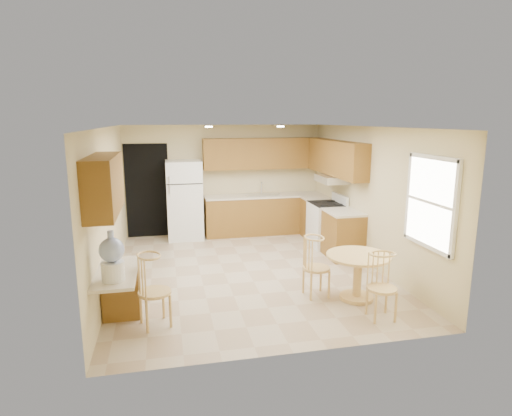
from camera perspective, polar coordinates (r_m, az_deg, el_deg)
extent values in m
plane|color=tan|center=(7.61, -1.12, -8.43)|extent=(5.50, 5.50, 0.00)
cube|color=white|center=(7.14, -1.20, 10.75)|extent=(4.50, 5.50, 0.02)
cube|color=#C7BC86|center=(9.95, -4.20, 3.80)|extent=(4.50, 0.02, 2.50)
cube|color=#C7BC86|center=(4.68, 5.34, -5.44)|extent=(4.50, 0.02, 2.50)
cube|color=#C7BC86|center=(7.20, -19.02, 0.08)|extent=(0.02, 5.50, 2.50)
cube|color=#C7BC86|center=(8.01, 14.86, 1.47)|extent=(0.02, 5.50, 2.50)
cube|color=black|center=(9.88, -14.28, 2.23)|extent=(0.90, 0.02, 2.10)
cube|color=brown|center=(9.97, 1.10, -0.92)|extent=(2.75, 0.60, 0.87)
cube|color=beige|center=(9.87, 1.11, 1.65)|extent=(2.75, 0.63, 0.04)
cube|color=brown|center=(9.71, 8.09, -1.38)|extent=(0.60, 0.59, 0.87)
cube|color=beige|center=(9.62, 8.17, 1.26)|extent=(0.63, 0.59, 0.04)
cube|color=brown|center=(8.41, 11.51, -3.58)|extent=(0.60, 0.80, 0.87)
cube|color=beige|center=(8.30, 11.64, -0.55)|extent=(0.63, 0.80, 0.04)
cube|color=brown|center=(9.88, 0.95, 7.27)|extent=(2.75, 0.33, 0.70)
cube|color=brown|center=(8.95, 10.60, 6.60)|extent=(0.33, 2.42, 0.70)
cube|color=brown|center=(5.51, -19.61, 2.95)|extent=(0.33, 1.40, 0.70)
cube|color=silver|center=(9.87, 0.97, 1.77)|extent=(0.78, 0.44, 0.01)
cube|color=silver|center=(8.93, 10.07, 3.83)|extent=(0.50, 0.76, 0.14)
cube|color=brown|center=(6.16, -17.52, -10.42)|extent=(0.48, 0.42, 0.72)
cube|color=beige|center=(5.67, -18.10, -8.20)|extent=(0.50, 1.20, 0.04)
cube|color=white|center=(6.39, 22.30, 0.70)|extent=(0.05, 1.00, 1.20)
cube|color=white|center=(6.30, 22.66, 6.24)|extent=(0.05, 1.10, 0.06)
cube|color=white|center=(6.52, 21.80, -4.65)|extent=(0.05, 1.10, 0.06)
cube|color=white|center=(5.96, 25.06, -0.27)|extent=(0.05, 0.06, 1.28)
cube|color=white|center=(6.82, 19.74, 1.55)|extent=(0.05, 0.06, 1.28)
cylinder|color=white|center=(8.25, -6.29, 10.72)|extent=(0.14, 0.14, 0.02)
cylinder|color=white|center=(8.52, 3.28, 10.80)|extent=(0.14, 0.14, 0.02)
cube|color=white|center=(9.58, -9.51, 1.06)|extent=(0.77, 0.72, 1.74)
cube|color=black|center=(9.15, -9.48, 3.16)|extent=(0.75, 0.01, 0.02)
cube|color=silver|center=(9.15, -11.48, 2.43)|extent=(0.03, 0.03, 0.18)
cube|color=silver|center=(9.12, -11.54, 3.70)|extent=(0.03, 0.03, 0.14)
cube|color=white|center=(9.09, 9.38, -2.24)|extent=(0.65, 0.76, 0.90)
cube|color=black|center=(8.99, 9.48, 0.57)|extent=(0.64, 0.75, 0.02)
cube|color=white|center=(9.08, 11.14, 1.23)|extent=(0.06, 0.76, 0.18)
cylinder|color=#DFB76F|center=(6.68, 13.23, -11.50)|extent=(0.50, 0.50, 0.05)
cylinder|color=#DFB76F|center=(6.56, 13.36, -9.02)|extent=(0.13, 0.13, 0.62)
cylinder|color=#DFB76F|center=(6.45, 13.51, -6.22)|extent=(0.93, 0.93, 0.04)
cylinder|color=#DFB76F|center=(6.54, 8.06, -7.96)|extent=(0.41, 0.41, 0.04)
cylinder|color=#DFB76F|center=(6.69, 6.39, -9.42)|extent=(0.03, 0.03, 0.43)
cylinder|color=#DFB76F|center=(6.79, 8.74, -9.18)|extent=(0.03, 0.03, 0.43)
cylinder|color=#DFB76F|center=(6.44, 7.22, -10.32)|extent=(0.03, 0.03, 0.43)
cylinder|color=#DFB76F|center=(6.54, 9.65, -10.05)|extent=(0.03, 0.03, 0.43)
cylinder|color=#DFB76F|center=(6.01, 16.45, -10.28)|extent=(0.39, 0.39, 0.04)
cylinder|color=#DFB76F|center=(6.14, 14.52, -11.80)|extent=(0.03, 0.03, 0.42)
cylinder|color=#DFB76F|center=(6.27, 16.86, -11.45)|extent=(0.03, 0.03, 0.42)
cylinder|color=#DFB76F|center=(5.92, 15.76, -12.82)|extent=(0.03, 0.03, 0.42)
cylinder|color=#DFB76F|center=(6.05, 18.17, -12.43)|extent=(0.03, 0.03, 0.42)
cylinder|color=#DFB76F|center=(5.73, -13.36, -10.89)|extent=(0.42, 0.42, 0.04)
cylinder|color=#DFB76F|center=(5.96, -14.72, -12.40)|extent=(0.04, 0.04, 0.45)
cylinder|color=#DFB76F|center=(5.96, -11.75, -12.29)|extent=(0.04, 0.04, 0.45)
cylinder|color=#DFB76F|center=(5.69, -14.84, -13.63)|extent=(0.04, 0.04, 0.45)
cylinder|color=#DFB76F|center=(5.68, -11.71, -13.52)|extent=(0.04, 0.04, 0.45)
cylinder|color=white|center=(5.33, -18.52, -7.97)|extent=(0.27, 0.27, 0.23)
sphere|color=#90A4DE|center=(5.25, -18.70, -5.31)|extent=(0.29, 0.29, 0.29)
cylinder|color=#90A4DE|center=(5.20, -18.84, -3.35)|extent=(0.07, 0.07, 0.08)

